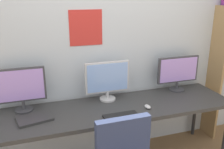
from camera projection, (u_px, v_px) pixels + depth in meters
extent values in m
cube|color=silver|center=(102.00, 47.00, 2.83)|extent=(5.05, 0.10, 2.60)
cube|color=red|center=(86.00, 28.00, 2.65)|extent=(0.36, 0.01, 0.38)
cube|color=#333333|center=(113.00, 109.00, 2.63)|extent=(2.65, 0.68, 0.04)
cylinder|color=#262628|center=(195.00, 111.00, 3.39)|extent=(0.04, 0.04, 0.70)
cube|color=#9E7A4C|center=(215.00, 75.00, 3.23)|extent=(0.03, 0.28, 1.75)
cube|color=#1E4799|center=(221.00, 60.00, 3.19)|extent=(0.04, 0.22, 0.18)
cube|color=navy|center=(123.00, 146.00, 1.95)|extent=(0.44, 0.08, 0.48)
cylinder|color=#38383D|center=(24.00, 110.00, 2.54)|extent=(0.18, 0.18, 0.02)
cylinder|color=#38383D|center=(24.00, 105.00, 2.53)|extent=(0.03, 0.03, 0.09)
cube|color=#38383D|center=(21.00, 85.00, 2.46)|extent=(0.47, 0.03, 0.35)
cube|color=#B28CE5|center=(21.00, 85.00, 2.45)|extent=(0.44, 0.01, 0.32)
cylinder|color=silver|center=(108.00, 99.00, 2.81)|extent=(0.18, 0.18, 0.02)
cylinder|color=silver|center=(108.00, 95.00, 2.80)|extent=(0.03, 0.03, 0.07)
cube|color=silver|center=(107.00, 77.00, 2.74)|extent=(0.50, 0.03, 0.35)
cube|color=#8CB2F2|center=(108.00, 78.00, 2.72)|extent=(0.46, 0.01, 0.31)
cylinder|color=#38383D|center=(177.00, 90.00, 3.08)|extent=(0.18, 0.18, 0.02)
cylinder|color=#38383D|center=(177.00, 85.00, 3.06)|extent=(0.03, 0.03, 0.09)
cube|color=#38383D|center=(178.00, 69.00, 3.00)|extent=(0.54, 0.03, 0.32)
cube|color=#B28CE5|center=(179.00, 70.00, 2.99)|extent=(0.50, 0.01, 0.29)
cube|color=black|center=(121.00, 116.00, 2.41)|extent=(0.34, 0.13, 0.02)
ellipsoid|color=silver|center=(148.00, 107.00, 2.60)|extent=(0.06, 0.10, 0.03)
cube|color=#2D2D2D|center=(35.00, 119.00, 2.36)|extent=(0.36, 0.28, 0.02)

